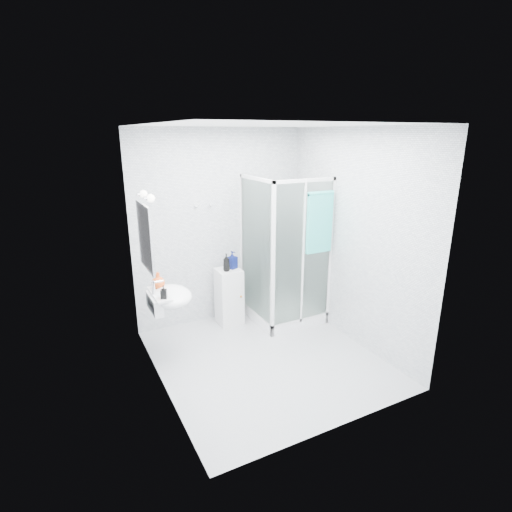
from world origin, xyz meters
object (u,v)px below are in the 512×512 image
shower_enclosure (282,291)px  soap_dispenser_black (164,292)px  hand_towel (320,221)px  shampoo_bottle_a (226,262)px  storage_cabinet (229,296)px  shampoo_bottle_b (232,260)px  wall_basin (168,297)px  soap_dispenser_orange (158,280)px

shower_enclosure → soap_dispenser_black: bearing=-164.5°
hand_towel → soap_dispenser_black: size_ratio=5.50×
shampoo_bottle_a → soap_dispenser_black: 1.26m
storage_cabinet → shampoo_bottle_a: size_ratio=3.26×
storage_cabinet → shampoo_bottle_a: 0.51m
storage_cabinet → shower_enclosure: bearing=-22.1°
shampoo_bottle_a → shampoo_bottle_b: (0.11, 0.06, 0.00)m
wall_basin → hand_towel: hand_towel is taller
storage_cabinet → shampoo_bottle_a: (-0.04, -0.04, 0.51)m
wall_basin → soap_dispenser_orange: soap_dispenser_orange is taller
hand_towel → soap_dispenser_black: bearing=-177.7°
shower_enclosure → shampoo_bottle_b: bearing=152.4°
wall_basin → soap_dispenser_black: bearing=-117.6°
soap_dispenser_orange → shampoo_bottle_a: bearing=23.0°
hand_towel → wall_basin: bearing=177.5°
shower_enclosure → shampoo_bottle_a: bearing=160.7°
shampoo_bottle_b → soap_dispenser_orange: 1.23m
shampoo_bottle_b → soap_dispenser_black: (-1.14, -0.80, 0.04)m
wall_basin → hand_towel: size_ratio=0.72×
shower_enclosure → hand_towel: 1.14m
shower_enclosure → wall_basin: 1.72m
shower_enclosure → storage_cabinet: bearing=156.9°
wall_basin → hand_towel: (1.94, -0.09, 0.68)m
shower_enclosure → shampoo_bottle_b: (-0.60, 0.31, 0.45)m
wall_basin → soap_dispenser_orange: bearing=116.2°
shower_enclosure → hand_towel: (0.28, -0.40, 1.03)m
shampoo_bottle_a → soap_dispenser_black: bearing=-144.5°
shower_enclosure → shampoo_bottle_a: 0.88m
hand_towel → soap_dispenser_orange: bearing=173.7°
storage_cabinet → shampoo_bottle_b: (0.07, 0.03, 0.51)m
wall_basin → shampoo_bottle_a: size_ratio=2.36×
shower_enclosure → soap_dispenser_black: shower_enclosure is taller
soap_dispenser_orange → wall_basin: bearing=-63.8°
hand_towel → soap_dispenser_orange: 2.08m
shower_enclosure → shampoo_bottle_a: size_ratio=8.42×
shower_enclosure → soap_dispenser_black: (-1.74, -0.48, 0.49)m
shampoo_bottle_a → soap_dispenser_black: (-1.03, -0.73, 0.04)m
storage_cabinet → soap_dispenser_orange: soap_dispenser_orange is taller
storage_cabinet → hand_towel: size_ratio=0.99×
wall_basin → storage_cabinet: (0.98, 0.60, -0.41)m
soap_dispenser_orange → shampoo_bottle_b: bearing=23.7°
hand_towel → shampoo_bottle_b: bearing=141.1°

